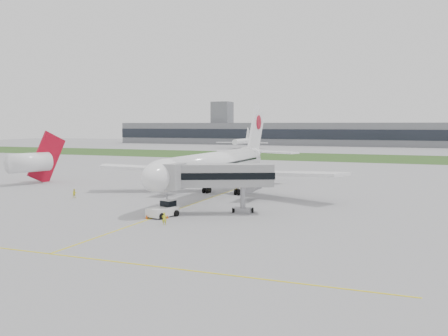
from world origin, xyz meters
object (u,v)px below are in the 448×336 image
at_px(neighbor_aircraft, 32,162).
at_px(pushback_tug, 164,209).
at_px(airliner, 218,165).
at_px(ground_crew_near, 164,219).
at_px(jet_bridge, 214,176).

bearing_deg(neighbor_aircraft, pushback_tug, -9.57).
distance_m(pushback_tug, neighbor_aircraft, 51.49).
height_order(airliner, pushback_tug, airliner).
bearing_deg(airliner, ground_crew_near, -82.19).
height_order(airliner, neighbor_aircraft, airliner).
height_order(pushback_tug, ground_crew_near, pushback_tug).
distance_m(jet_bridge, ground_crew_near, 11.35).
distance_m(pushback_tug, jet_bridge, 8.68).
bearing_deg(ground_crew_near, airliner, -112.21).
distance_m(jet_bridge, neighbor_aircraft, 54.77).
bearing_deg(neighbor_aircraft, ground_crew_near, -12.98).
bearing_deg(pushback_tug, ground_crew_near, -45.83).
bearing_deg(jet_bridge, airliner, 85.92).
bearing_deg(airliner, neighbor_aircraft, 178.35).
distance_m(airliner, pushback_tug, 22.98).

